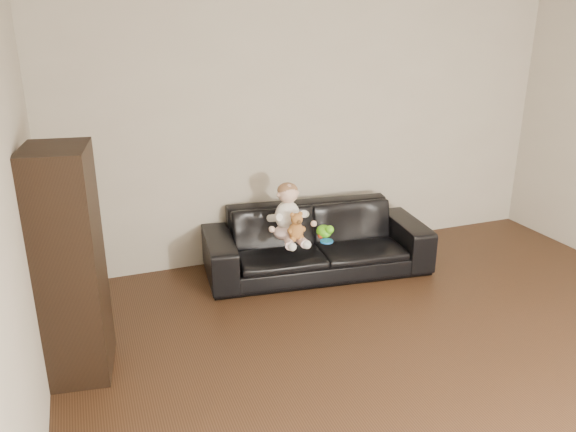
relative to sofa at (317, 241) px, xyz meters
name	(u,v)px	position (x,y,z in m)	size (l,w,h in m)	color
floor	(493,414)	(0.19, -2.25, -0.30)	(5.50, 5.50, 0.00)	#3A2314
wall_back	(316,122)	(0.19, 0.50, 1.00)	(5.00, 5.00, 0.00)	#B3AA97
sofa	(317,241)	(0.00, 0.00, 0.00)	(2.04, 0.80, 0.60)	black
cabinet	(70,265)	(-2.10, -0.88, 0.47)	(0.38, 0.53, 1.53)	black
shelf_item	(66,214)	(-2.08, -0.88, 0.81)	(0.18, 0.25, 0.28)	silver
baby	(289,216)	(-0.32, -0.11, 0.32)	(0.37, 0.45, 0.52)	silver
teddy_bear	(296,227)	(-0.31, -0.27, 0.28)	(0.14, 0.14, 0.25)	#A86930
toy_green	(324,231)	(0.00, -0.16, 0.15)	(0.14, 0.16, 0.11)	#5CD318
toy_rattle	(321,235)	(-0.04, -0.18, 0.12)	(0.06, 0.06, 0.06)	#DF431A
toy_blue_disc	(327,241)	(-0.02, -0.28, 0.10)	(0.11, 0.11, 0.02)	blue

